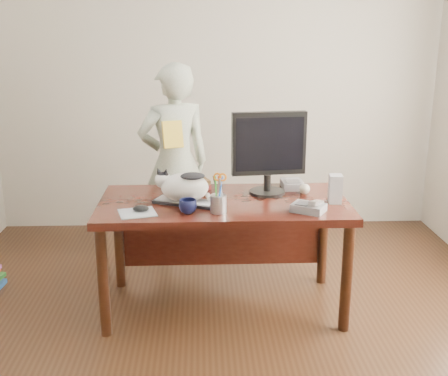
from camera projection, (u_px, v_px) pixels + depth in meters
room at (228, 124)px, 2.87m from camera, size 4.50×4.50×4.50m
desk at (223, 218)px, 3.73m from camera, size 1.60×0.80×0.75m
keyboard at (185, 202)px, 3.56m from camera, size 0.42×0.29×0.02m
cat at (183, 186)px, 3.53m from camera, size 0.38×0.28×0.22m
monitor at (269, 148)px, 3.67m from camera, size 0.49×0.26×0.55m
pen_cup at (219, 202)px, 3.37m from camera, size 0.12×0.12×0.25m
mousepad at (137, 213)px, 3.38m from camera, size 0.26×0.24×0.00m
mouse at (141, 208)px, 3.39m from camera, size 0.11×0.09×0.04m
coffee_mug at (188, 206)px, 3.37m from camera, size 0.15×0.15×0.09m
phone at (309, 207)px, 3.40m from camera, size 0.24×0.22×0.09m
speaker at (335, 189)px, 3.56m from camera, size 0.09×0.10×0.18m
baseball at (305, 189)px, 3.75m from camera, size 0.07×0.07×0.07m
book_stack at (192, 184)px, 3.87m from camera, size 0.28×0.25×0.09m
calculator at (292, 184)px, 3.89m from camera, size 0.15×0.19×0.06m
person at (174, 163)px, 4.44m from camera, size 0.66×0.53×1.57m
held_book at (173, 135)px, 4.20m from camera, size 0.17×0.13×0.21m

